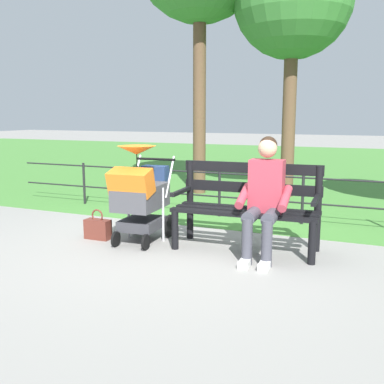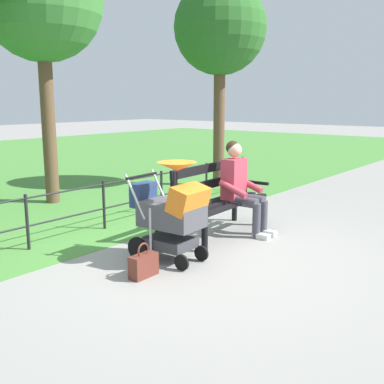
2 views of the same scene
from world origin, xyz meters
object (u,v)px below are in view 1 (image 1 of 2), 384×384
at_px(person_on_bench, 264,194).
at_px(tree_near_bench, 293,0).
at_px(park_bench, 247,203).
at_px(stroller, 140,193).
at_px(handbag, 98,229).

distance_m(person_on_bench, tree_near_bench, 4.65).
height_order(park_bench, tree_near_bench, tree_near_bench).
distance_m(person_on_bench, stroller, 1.47).
distance_m(park_bench, handbag, 1.86).
xyz_separation_m(park_bench, handbag, (1.78, 0.34, -0.40)).
relative_size(person_on_bench, tree_near_bench, 0.28).
bearing_deg(stroller, park_bench, -168.15).
height_order(handbag, tree_near_bench, tree_near_bench).
height_order(park_bench, stroller, stroller).
xyz_separation_m(park_bench, stroller, (1.22, 0.26, 0.07)).
height_order(stroller, tree_near_bench, tree_near_bench).
bearing_deg(tree_near_bench, park_bench, 94.25).
xyz_separation_m(person_on_bench, handbag, (2.02, 0.12, -0.55)).
bearing_deg(tree_near_bench, handbag, 68.30).
height_order(person_on_bench, handbag, person_on_bench).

